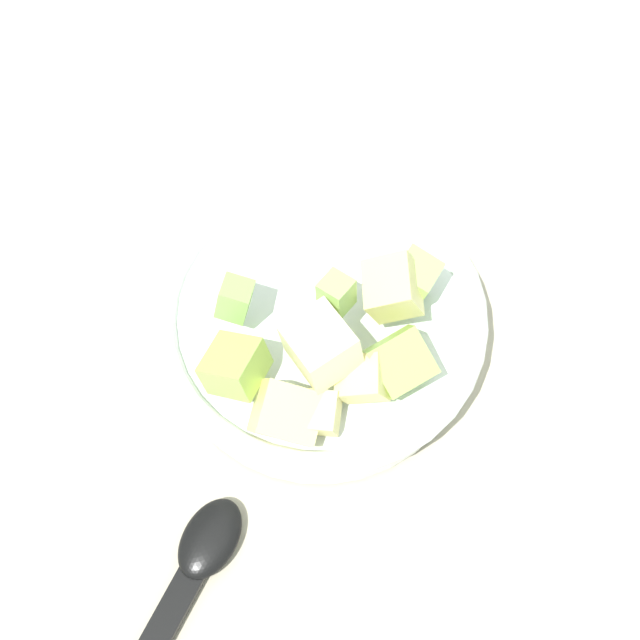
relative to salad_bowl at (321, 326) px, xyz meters
name	(u,v)px	position (x,y,z in m)	size (l,w,h in m)	color
ground_plane	(317,371)	(0.01, 0.01, -0.04)	(2.40, 2.40, 0.00)	silver
placemat	(317,370)	(0.01, 0.01, -0.04)	(0.47, 0.34, 0.01)	#BCB299
salad_bowl	(321,326)	(0.00, 0.00, 0.00)	(0.23, 0.23, 0.11)	white
serving_spoon	(184,588)	(0.17, 0.08, -0.03)	(0.18, 0.10, 0.01)	black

